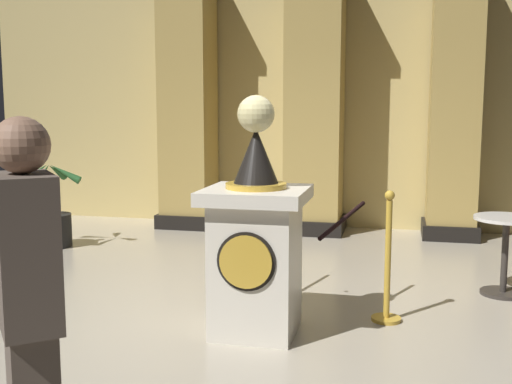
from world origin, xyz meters
TOP-DOWN VIEW (x-y plane):
  - ground_plane at (0.00, 0.00)m, footprint 10.20×10.20m
  - back_wall at (0.00, 4.34)m, footprint 10.20×0.16m
  - pedestal_clock at (0.11, -0.18)m, footprint 0.76×0.76m
  - stanchion_near at (1.08, 0.31)m, footprint 0.24×0.24m
  - stanchion_far at (-0.42, 0.88)m, footprint 0.24×0.24m
  - velvet_rope at (0.33, 0.60)m, footprint 1.08×1.06m
  - column_left at (-1.83, 3.86)m, footprint 0.83×0.83m
  - column_right at (1.83, 3.86)m, footprint 0.75×0.75m
  - column_centre_rear at (0.00, 3.86)m, footprint 0.90×0.90m
  - potted_palm_left at (-3.04, 2.15)m, footprint 0.81×0.80m
  - bystander_guest at (-0.28, -2.50)m, footprint 0.40×0.42m
  - cafe_table at (2.12, 1.28)m, footprint 0.58×0.58m

SIDE VIEW (x-z plane):
  - ground_plane at x=0.00m, z-range 0.00..0.00m
  - potted_palm_left at x=-3.04m, z-range -0.22..0.85m
  - stanchion_far at x=-0.42m, z-range -0.15..0.84m
  - stanchion_near at x=1.08m, z-range -0.16..0.91m
  - cafe_table at x=2.12m, z-range 0.10..0.83m
  - pedestal_clock at x=0.11m, z-range -0.20..1.61m
  - velvet_rope at x=0.33m, z-range 0.68..0.90m
  - bystander_guest at x=-0.28m, z-range 0.05..1.73m
  - column_left at x=-1.83m, z-range -0.01..3.55m
  - column_right at x=1.83m, z-range -0.01..3.55m
  - column_centre_rear at x=0.00m, z-range -0.01..3.55m
  - back_wall at x=0.00m, z-range 0.00..3.71m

